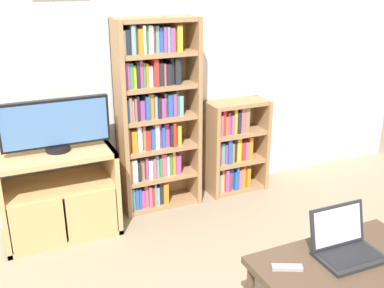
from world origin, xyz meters
name	(u,v)px	position (x,y,z in m)	size (l,w,h in m)	color
wall_back	(125,56)	(-0.01, 2.16, 1.31)	(5.90, 0.09, 2.60)	silver
tv_stand	(59,193)	(-0.67, 1.84, 0.34)	(0.85, 0.49, 0.69)	tan
television	(55,125)	(-0.64, 1.86, 0.89)	(0.79, 0.18, 0.40)	black
bookshelf_tall	(154,116)	(0.16, 1.99, 0.82)	(0.68, 0.28, 1.62)	#9E754C
bookshelf_short	(233,148)	(0.93, 1.99, 0.42)	(0.56, 0.28, 0.86)	#9E754C
coffee_table	(348,271)	(0.57, 0.10, 0.42)	(0.98, 0.58, 0.47)	#4C3828
laptop	(345,244)	(0.61, 0.18, 0.54)	(0.36, 0.28, 0.25)	#232326
remote_far_from_laptop	(287,268)	(0.24, 0.19, 0.48)	(0.16, 0.11, 0.02)	#99999E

